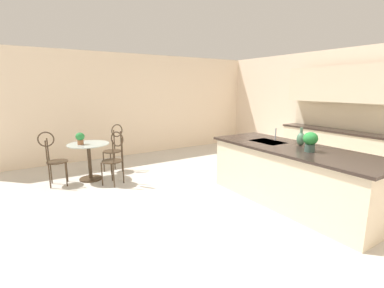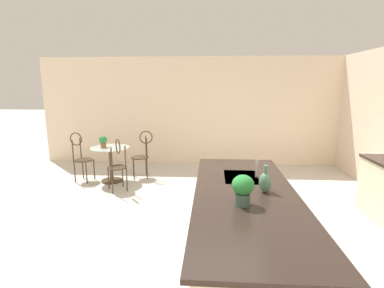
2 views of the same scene
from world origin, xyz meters
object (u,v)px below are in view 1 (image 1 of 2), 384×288
Objects in this scene: potted_plant_counter_near at (310,141)px; vase_on_counter at (301,139)px; chair_near_window at (53,156)px; chair_by_island at (114,146)px; bistro_table at (89,158)px; potted_plant_on_table at (80,138)px; chair_toward_desk at (114,156)px.

vase_on_counter is at bearing 142.82° from potted_plant_counter_near.
chair_near_window is 3.62× the size of vase_on_counter.
potted_plant_counter_near is at bearing 27.08° from chair_by_island.
vase_on_counter reaches higher than chair_by_island.
potted_plant_on_table is at bearing -89.57° from bistro_table.
potted_plant_counter_near is at bearing 43.31° from chair_near_window.
chair_near_window and chair_toward_desk have the same top height.
chair_toward_desk is 3.32m from vase_on_counter.
potted_plant_counter_near is at bearing 38.29° from potted_plant_on_table.
chair_by_island is 3.62× the size of vase_on_counter.
chair_toward_desk is 4.43× the size of potted_plant_on_table.
vase_on_counter is at bearing 48.98° from chair_near_window.
potted_plant_on_table is at bearing -140.16° from chair_toward_desk.
potted_plant_counter_near reaches higher than chair_by_island.
potted_plant_counter_near is at bearing 37.95° from chair_toward_desk.
potted_plant_counter_near is (3.23, 2.55, 0.21)m from potted_plant_on_table.
vase_on_counter is (3.18, 2.07, 0.46)m from chair_by_island.
chair_toward_desk reaches higher than potted_plant_on_table.
potted_plant_counter_near is at bearing 36.72° from bistro_table.
potted_plant_counter_near reaches higher than chair_near_window.
potted_plant_on_table is at bearing 89.54° from chair_near_window.
chair_by_island is 0.86m from potted_plant_on_table.
vase_on_counter is (-0.35, 0.27, -0.05)m from potted_plant_counter_near.
vase_on_counter is (2.31, 2.34, 0.46)m from chair_toward_desk.
potted_plant_on_table is 0.82× the size of potted_plant_counter_near.
chair_toward_desk is at bearing -134.63° from vase_on_counter.
chair_toward_desk is (0.57, 0.33, 0.13)m from bistro_table.
chair_by_island is at bearing 116.84° from bistro_table.
vase_on_counter is (2.88, 2.67, 0.58)m from bistro_table.
potted_plant_counter_near is (3.53, 1.81, 0.51)m from chair_by_island.
potted_plant_counter_near and vase_on_counter have the same top height.
chair_near_window is at bearing -90.26° from bistro_table.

